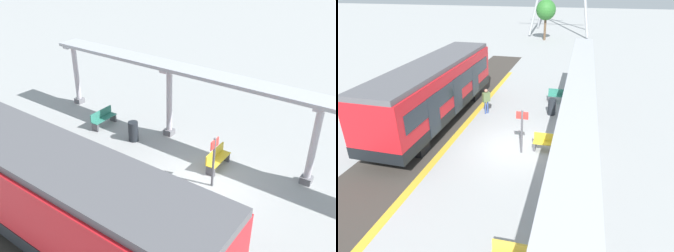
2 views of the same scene
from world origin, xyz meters
TOP-DOWN VIEW (x-y plane):
  - ground_plane at (0.00, 0.00)m, footprint 176.00×176.00m
  - tactile_edge_strip at (-3.20, 0.00)m, footprint 0.35×26.18m
  - train_near_carriage at (-4.97, 2.15)m, footprint 2.65×11.68m
  - canopy_pillar_second at (2.92, -3.33)m, footprint 1.10×0.44m
  - canopy_pillar_third at (2.92, 3.49)m, footprint 1.10×0.44m
  - canopy_pillar_fourth at (2.92, 10.05)m, footprint 1.10×0.44m
  - canopy_beam at (2.92, -0.09)m, footprint 1.20×21.06m
  - bench_near_end at (1.68, 6.84)m, footprint 1.51×0.49m
  - bench_mid_platform at (1.78, 0.15)m, footprint 1.51×0.47m
  - trash_bin at (1.43, 4.55)m, footprint 0.48×0.48m
  - platform_info_sign at (0.52, -0.35)m, footprint 0.56×0.10m
  - passenger_waiting_near_edge at (-2.51, 3.72)m, footprint 0.47×0.48m

SIDE VIEW (x-z plane):
  - ground_plane at x=0.00m, z-range 0.00..0.00m
  - tactile_edge_strip at x=-3.20m, z-range 0.00..0.01m
  - bench_near_end at x=1.68m, z-range 0.01..0.87m
  - bench_mid_platform at x=1.78m, z-range 0.01..0.87m
  - trash_bin at x=1.43m, z-range 0.00..1.00m
  - passenger_waiting_near_edge at x=-2.51m, z-range 0.20..1.80m
  - platform_info_sign at x=0.52m, z-range 0.23..2.43m
  - canopy_pillar_second at x=2.92m, z-range 0.03..3.52m
  - canopy_pillar_third at x=2.92m, z-range 0.03..3.52m
  - canopy_pillar_fourth at x=2.92m, z-range 0.03..3.52m
  - train_near_carriage at x=-4.97m, z-range 0.09..3.57m
  - canopy_beam at x=2.92m, z-range 3.50..3.66m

